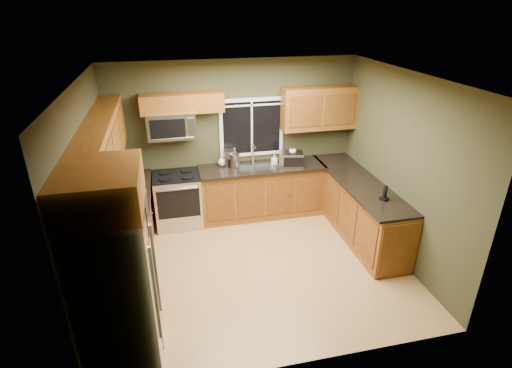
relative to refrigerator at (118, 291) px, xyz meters
name	(u,v)px	position (x,y,z in m)	size (l,w,h in m)	color
floor	(258,265)	(1.74, 1.30, -0.90)	(4.20, 4.20, 0.00)	#AC824B
ceiling	(258,78)	(1.74, 1.30, 1.80)	(4.20, 4.20, 0.00)	white
back_wall	(235,140)	(1.74, 3.10, 0.45)	(4.20, 4.20, 0.00)	#363720
front_wall	(302,259)	(1.74, -0.50, 0.45)	(4.20, 4.20, 0.00)	#363720
left_wall	(91,197)	(-0.36, 1.30, 0.45)	(3.60, 3.60, 0.00)	#363720
right_wall	(401,168)	(3.84, 1.30, 0.45)	(3.60, 3.60, 0.00)	#363720
window	(252,127)	(2.04, 3.08, 0.65)	(1.12, 0.03, 1.02)	white
base_cabinets_left	(129,237)	(-0.06, 1.78, -0.45)	(0.60, 2.65, 0.90)	brown
countertop_left	(126,208)	(-0.04, 1.78, 0.02)	(0.65, 2.65, 0.04)	black
base_cabinets_back	(262,191)	(2.15, 2.80, -0.45)	(2.17, 0.60, 0.90)	brown
countertop_back	(262,167)	(2.15, 2.78, 0.02)	(2.17, 0.65, 0.04)	black
base_cabinets_peninsula	(358,208)	(3.54, 1.84, -0.45)	(0.60, 2.52, 0.90)	brown
countertop_peninsula	(359,182)	(3.51, 1.85, 0.02)	(0.65, 2.50, 0.04)	black
upper_cabinets_left	(103,144)	(-0.20, 1.78, 0.96)	(0.33, 2.65, 0.72)	brown
upper_cabinets_back_left	(182,103)	(0.89, 2.94, 1.17)	(1.30, 0.33, 0.30)	brown
upper_cabinets_back_right	(319,108)	(3.19, 2.94, 0.96)	(1.30, 0.33, 0.72)	brown
upper_cabinet_over_fridge	(100,189)	(0.00, 0.00, 1.13)	(0.72, 0.90, 0.38)	brown
refrigerator	(118,291)	(0.00, 0.00, 0.00)	(0.74, 0.90, 1.80)	#B7B7BC
range	(178,199)	(0.69, 2.77, -0.43)	(0.76, 0.69, 0.94)	#B7B7BC
microwave	(171,125)	(0.69, 2.91, 0.83)	(0.76, 0.41, 0.42)	#B7B7BC
sink	(255,166)	(2.04, 2.79, 0.05)	(0.60, 0.42, 0.36)	slate
toaster_oven	(291,159)	(2.64, 2.69, 0.16)	(0.45, 0.38, 0.25)	#B7B7BC
coffee_maker	(230,158)	(1.62, 2.94, 0.17)	(0.19, 0.24, 0.28)	slate
kettle	(235,160)	(1.69, 2.85, 0.18)	(0.18, 0.18, 0.30)	#B7B7BC
paper_towel_roll	(292,157)	(2.69, 2.76, 0.17)	(0.12, 0.12, 0.29)	white
soap_bottle_a	(235,157)	(1.70, 2.91, 0.20)	(0.12, 0.12, 0.32)	#D35613
soap_bottle_b	(274,160)	(2.38, 2.82, 0.13)	(0.08, 0.08, 0.17)	white
soap_bottle_c	(222,161)	(1.49, 2.96, 0.13)	(0.15, 0.15, 0.19)	white
cordless_phone	(385,196)	(3.56, 1.16, 0.11)	(0.13, 0.13, 0.22)	black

